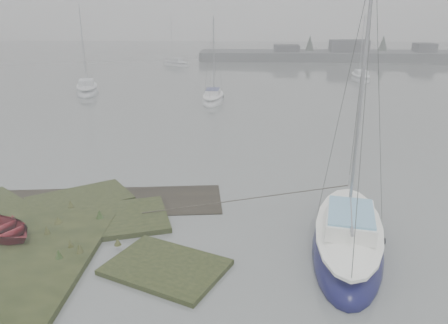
% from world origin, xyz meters
% --- Properties ---
extents(ground, '(160.00, 160.00, 0.00)m').
position_xyz_m(ground, '(0.00, 30.00, 0.00)').
color(ground, slate).
rests_on(ground, ground).
extents(far_shoreline, '(60.00, 8.00, 4.15)m').
position_xyz_m(far_shoreline, '(26.84, 61.90, 0.85)').
color(far_shoreline, '#4C4F51').
rests_on(far_shoreline, ground).
extents(sailboat_main, '(3.73, 7.37, 9.93)m').
position_xyz_m(sailboat_main, '(6.41, 0.98, 0.31)').
color(sailboat_main, '#0D0E3E').
rests_on(sailboat_main, ground).
extents(sailboat_white, '(2.08, 5.60, 7.80)m').
position_xyz_m(sailboat_white, '(0.30, 26.03, 0.24)').
color(sailboat_white, silver).
rests_on(sailboat_white, ground).
extents(sailboat_far_a, '(3.82, 6.61, 8.87)m').
position_xyz_m(sailboat_far_a, '(-12.31, 29.90, 0.27)').
color(sailboat_far_a, '#B4B9BF').
rests_on(sailboat_far_a, ground).
extents(sailboat_far_b, '(1.95, 5.62, 7.88)m').
position_xyz_m(sailboat_far_b, '(16.54, 39.40, 0.24)').
color(sailboat_far_b, '#A6ABAF').
rests_on(sailboat_far_b, ground).
extents(sailboat_far_c, '(5.16, 4.59, 7.37)m').
position_xyz_m(sailboat_far_c, '(-6.88, 52.62, 0.23)').
color(sailboat_far_c, '#B0B4BA').
rests_on(sailboat_far_c, ground).
extents(dinghy, '(3.41, 3.14, 0.58)m').
position_xyz_m(dinghy, '(-5.41, 1.00, 0.51)').
color(dinghy, maroon).
rests_on(dinghy, marsh_bank).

